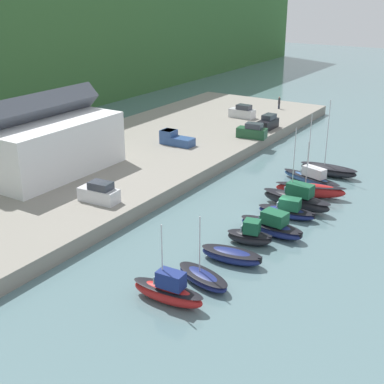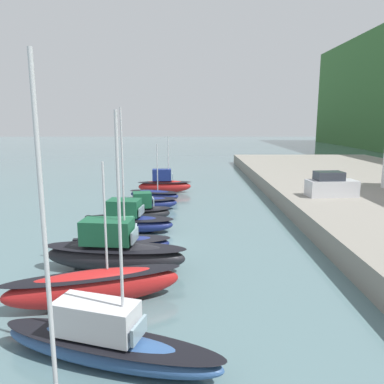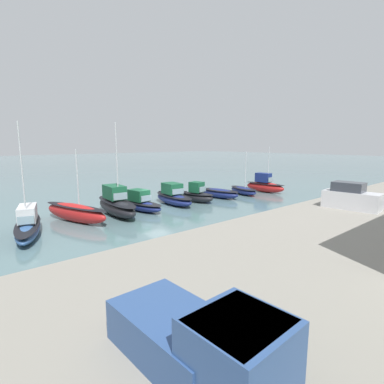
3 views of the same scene
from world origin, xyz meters
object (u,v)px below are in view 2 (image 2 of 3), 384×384
(moored_boat_4, at_px, (128,220))
(moored_boat_5, at_px, (121,241))
(moored_boat_2, at_px, (147,203))
(moored_boat_1, at_px, (154,194))
(moored_boat_3, at_px, (144,211))
(moored_boat_6, at_px, (114,252))
(moored_boat_8, at_px, (106,342))
(parked_car_0, at_px, (331,186))
(moored_boat_0, at_px, (164,184))
(moored_boat_7, at_px, (95,286))

(moored_boat_4, relative_size, moored_boat_5, 1.11)
(moored_boat_2, height_order, moored_boat_4, moored_boat_4)
(moored_boat_1, relative_size, moored_boat_2, 1.01)
(moored_boat_3, relative_size, moored_boat_4, 0.65)
(moored_boat_3, relative_size, moored_boat_6, 0.51)
(moored_boat_3, distance_m, moored_boat_8, 18.02)
(parked_car_0, bearing_deg, moored_boat_6, -56.84)
(moored_boat_4, bearing_deg, moored_boat_8, 13.00)
(moored_boat_0, xyz_separation_m, moored_boat_2, (8.01, -0.99, -0.37))
(moored_boat_1, bearing_deg, moored_boat_2, 13.88)
(moored_boat_5, distance_m, moored_boat_8, 10.74)
(moored_boat_5, height_order, moored_boat_6, moored_boat_6)
(moored_boat_4, height_order, moored_boat_7, moored_boat_7)
(moored_boat_1, height_order, moored_boat_3, moored_boat_1)
(moored_boat_3, bearing_deg, moored_boat_7, -14.21)
(moored_boat_3, height_order, moored_boat_8, moored_boat_8)
(moored_boat_5, bearing_deg, moored_boat_3, 169.11)
(moored_boat_6, height_order, moored_boat_8, moored_boat_6)
(moored_boat_8, relative_size, parked_car_0, 1.93)
(moored_boat_5, bearing_deg, moored_boat_0, 169.50)
(moored_boat_3, bearing_deg, moored_boat_1, 167.77)
(moored_boat_4, bearing_deg, parked_car_0, 114.15)
(moored_boat_1, height_order, moored_boat_4, moored_boat_1)
(moored_boat_1, distance_m, moored_boat_3, 8.25)
(moored_boat_3, xyz_separation_m, moored_boat_4, (2.92, -0.84, 0.01))
(moored_boat_4, bearing_deg, moored_boat_7, 8.24)
(moored_boat_0, distance_m, moored_boat_2, 8.08)
(moored_boat_3, bearing_deg, moored_boat_2, 171.20)
(moored_boat_6, bearing_deg, parked_car_0, 133.26)
(moored_boat_3, xyz_separation_m, moored_boat_6, (10.11, -0.39, 0.21))
(moored_boat_0, distance_m, moored_boat_8, 29.92)
(moored_boat_6, xyz_separation_m, moored_boat_7, (3.84, -0.07, -0.21))
(moored_boat_4, distance_m, moored_boat_7, 11.04)
(moored_boat_1, xyz_separation_m, moored_boat_4, (11.16, -0.83, 0.32))
(moored_boat_6, xyz_separation_m, moored_boat_8, (7.89, 1.33, -0.28))
(moored_boat_8, bearing_deg, moored_boat_1, -161.14)
(moored_boat_0, xyz_separation_m, parked_car_0, (9.44, 15.12, 1.47))
(moored_boat_0, bearing_deg, parked_car_0, 54.83)
(moored_boat_8, bearing_deg, moored_boat_7, -144.13)
(moored_boat_1, distance_m, moored_boat_5, 15.61)
(moored_boat_4, bearing_deg, moored_boat_3, 170.11)
(moored_boat_4, xyz_separation_m, moored_boat_6, (7.20, 0.46, 0.20))
(moored_boat_4, bearing_deg, moored_boat_5, 10.15)
(moored_boat_1, bearing_deg, moored_boat_8, 18.97)
(moored_boat_0, height_order, moored_boat_1, moored_boat_0)
(moored_boat_0, height_order, moored_boat_7, moored_boat_7)
(moored_boat_2, height_order, moored_boat_6, moored_boat_6)
(moored_boat_5, bearing_deg, moored_boat_8, 1.24)
(moored_boat_6, bearing_deg, moored_boat_2, -175.11)
(moored_boat_3, bearing_deg, moored_boat_6, -14.52)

